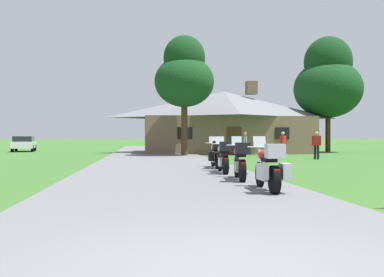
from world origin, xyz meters
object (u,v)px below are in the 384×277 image
(motorcycle_red_nearest_to_camera, at_px, (269,168))
(bystander_gray_shirt_near_lodge, at_px, (245,143))
(bystander_red_shirt_beside_signpost, at_px, (283,144))
(motorcycle_orange_farthest_in_row, at_px, (216,155))
(motorcycle_silver_third_in_row, at_px, (223,157))
(parked_white_suv_far_left, at_px, (24,143))
(motorcycle_blue_second_in_row, at_px, (240,161))
(tree_by_lodge_front, at_px, (184,75))
(tree_right_of_lodge, at_px, (328,81))
(bystander_red_shirt_by_tree, at_px, (317,144))

(motorcycle_red_nearest_to_camera, distance_m, bystander_gray_shirt_near_lodge, 19.66)
(bystander_gray_shirt_near_lodge, distance_m, bystander_red_shirt_beside_signpost, 3.60)
(motorcycle_orange_farthest_in_row, relative_size, bystander_red_shirt_beside_signpost, 1.25)
(motorcycle_silver_third_in_row, distance_m, bystander_gray_shirt_near_lodge, 14.47)
(motorcycle_silver_third_in_row, distance_m, parked_white_suv_far_left, 30.04)
(motorcycle_blue_second_in_row, bearing_deg, tree_by_lodge_front, 95.98)
(motorcycle_red_nearest_to_camera, xyz_separation_m, parked_white_suv_far_left, (-13.88, 32.07, 0.17))
(bystander_red_shirt_beside_signpost, bearing_deg, bystander_gray_shirt_near_lodge, -98.12)
(motorcycle_silver_third_in_row, bearing_deg, bystander_gray_shirt_near_lodge, 76.19)
(tree_right_of_lodge, height_order, parked_white_suv_far_left, tree_right_of_lodge)
(bystander_red_shirt_by_tree, distance_m, tree_right_of_lodge, 14.11)
(motorcycle_blue_second_in_row, distance_m, bystander_red_shirt_beside_signpost, 14.42)
(motorcycle_silver_third_in_row, height_order, parked_white_suv_far_left, parked_white_suv_far_left)
(bystander_red_shirt_beside_signpost, xyz_separation_m, parked_white_suv_far_left, (-19.42, 16.03, -0.15))
(bystander_red_shirt_beside_signpost, bearing_deg, motorcycle_silver_third_in_row, 27.38)
(bystander_gray_shirt_near_lodge, height_order, bystander_red_shirt_by_tree, bystander_gray_shirt_near_lodge)
(motorcycle_silver_third_in_row, relative_size, bystander_gray_shirt_near_lodge, 1.24)
(motorcycle_orange_farthest_in_row, bearing_deg, tree_by_lodge_front, 92.17)
(motorcycle_red_nearest_to_camera, distance_m, bystander_red_shirt_by_tree, 16.96)
(motorcycle_red_nearest_to_camera, xyz_separation_m, motorcycle_silver_third_in_row, (-0.11, 5.37, 0.01))
(motorcycle_red_nearest_to_camera, distance_m, motorcycle_blue_second_in_row, 2.77)
(motorcycle_blue_second_in_row, xyz_separation_m, bystander_red_shirt_beside_signpost, (5.62, 13.27, 0.31))
(bystander_red_shirt_by_tree, bearing_deg, motorcycle_silver_third_in_row, 82.53)
(tree_right_of_lodge, distance_m, parked_white_suv_far_left, 28.05)
(bystander_gray_shirt_near_lodge, bearing_deg, motorcycle_silver_third_in_row, -172.77)
(motorcycle_red_nearest_to_camera, xyz_separation_m, bystander_red_shirt_beside_signpost, (5.54, 16.04, 0.32))
(motorcycle_red_nearest_to_camera, xyz_separation_m, bystander_gray_shirt_near_lodge, (3.93, 19.26, 0.34))
(motorcycle_orange_farthest_in_row, distance_m, parked_white_suv_far_left, 27.97)
(tree_by_lodge_front, relative_size, parked_white_suv_far_left, 1.73)
(motorcycle_red_nearest_to_camera, relative_size, bystander_gray_shirt_near_lodge, 1.24)
(bystander_gray_shirt_near_lodge, relative_size, tree_right_of_lodge, 0.17)
(bystander_gray_shirt_near_lodge, bearing_deg, motorcycle_blue_second_in_row, -170.22)
(motorcycle_orange_farthest_in_row, height_order, tree_right_of_lodge, tree_right_of_lodge)
(bystander_gray_shirt_near_lodge, height_order, tree_right_of_lodge, tree_right_of_lodge)
(motorcycle_red_nearest_to_camera, bearing_deg, bystander_red_shirt_beside_signpost, 73.17)
(parked_white_suv_far_left, bearing_deg, bystander_gray_shirt_near_lodge, -44.76)
(motorcycle_blue_second_in_row, bearing_deg, bystander_gray_shirt_near_lodge, 82.22)
(motorcycle_red_nearest_to_camera, bearing_deg, parked_white_suv_far_left, 115.65)
(motorcycle_blue_second_in_row, bearing_deg, parked_white_suv_far_left, 121.11)
(parked_white_suv_far_left, bearing_deg, tree_by_lodge_front, -49.62)
(bystander_red_shirt_beside_signpost, height_order, tree_by_lodge_front, tree_by_lodge_front)
(motorcycle_blue_second_in_row, relative_size, tree_by_lodge_front, 0.25)
(motorcycle_orange_farthest_in_row, relative_size, bystander_red_shirt_by_tree, 1.25)
(motorcycle_red_nearest_to_camera, xyz_separation_m, tree_right_of_lodge, (13.16, 26.98, 5.64))
(bystander_gray_shirt_near_lodge, relative_size, bystander_red_shirt_by_tree, 1.01)
(motorcycle_orange_farthest_in_row, distance_m, tree_right_of_lodge, 23.91)
(motorcycle_red_nearest_to_camera, relative_size, tree_by_lodge_front, 0.25)
(motorcycle_red_nearest_to_camera, bearing_deg, motorcycle_orange_farthest_in_row, 91.96)
(bystander_red_shirt_beside_signpost, relative_size, tree_by_lodge_front, 0.20)
(bystander_gray_shirt_near_lodge, bearing_deg, tree_by_lodge_front, 99.36)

